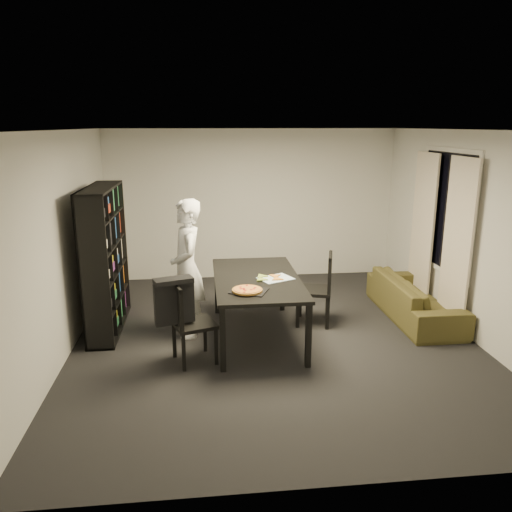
{
  "coord_description": "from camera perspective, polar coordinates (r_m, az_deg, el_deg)",
  "views": [
    {
      "loc": [
        -0.88,
        -5.87,
        2.66
      ],
      "look_at": [
        -0.21,
        0.19,
        1.05
      ],
      "focal_mm": 35.0,
      "sensor_mm": 36.0,
      "label": 1
    }
  ],
  "objects": [
    {
      "name": "window_frame",
      "position": [
        7.39,
        20.94,
        4.78
      ],
      "size": [
        0.03,
        1.52,
        1.72
      ],
      "primitive_type": "cube",
      "color": "white",
      "rests_on": "room"
    },
    {
      "name": "chair_left",
      "position": [
        5.73,
        -7.98,
        -7.01
      ],
      "size": [
        0.56,
        0.56,
        0.96
      ],
      "rotation": [
        0.0,
        0.0,
        1.89
      ],
      "color": "black",
      "rests_on": "room"
    },
    {
      "name": "person",
      "position": [
        6.4,
        -7.89,
        -1.43
      ],
      "size": [
        0.52,
        0.71,
        1.77
      ],
      "primitive_type": "imported",
      "rotation": [
        0.0,
        0.0,
        -1.41
      ],
      "color": "white",
      "rests_on": "room"
    },
    {
      "name": "curtain_right",
      "position": [
        7.87,
        18.49,
        2.96
      ],
      "size": [
        0.03,
        0.7,
        2.25
      ],
      "primitive_type": "cube",
      "color": "beige",
      "rests_on": "room"
    },
    {
      "name": "room",
      "position": [
        6.09,
        2.17,
        1.89
      ],
      "size": [
        5.01,
        5.51,
        2.61
      ],
      "color": "black",
      "rests_on": "ground"
    },
    {
      "name": "draped_jacket",
      "position": [
        5.61,
        -9.34,
        -4.87
      ],
      "size": [
        0.46,
        0.31,
        0.53
      ],
      "rotation": [
        0.0,
        0.0,
        1.89
      ],
      "color": "black",
      "rests_on": "chair_left"
    },
    {
      "name": "pepperoni_pizza",
      "position": [
        5.73,
        -1.01,
        -3.91
      ],
      "size": [
        0.35,
        0.35,
        0.03
      ],
      "rotation": [
        0.0,
        0.0,
        0.37
      ],
      "color": "olive",
      "rests_on": "dining_table"
    },
    {
      "name": "pizza_slices",
      "position": [
        6.23,
        1.45,
        -2.47
      ],
      "size": [
        0.45,
        0.41,
        0.01
      ],
      "primitive_type": null,
      "rotation": [
        0.0,
        0.0,
        0.34
      ],
      "color": "gold",
      "rests_on": "dining_table"
    },
    {
      "name": "sofa",
      "position": [
        7.43,
        17.67,
        -4.61
      ],
      "size": [
        0.75,
        1.92,
        0.56
      ],
      "primitive_type": "imported",
      "rotation": [
        0.0,
        0.0,
        1.57
      ],
      "color": "#3F3F19",
      "rests_on": "room"
    },
    {
      "name": "dining_table",
      "position": [
        6.3,
        0.1,
        -3.08
      ],
      "size": [
        1.06,
        1.91,
        0.8
      ],
      "color": "black",
      "rests_on": "room"
    },
    {
      "name": "chair_right",
      "position": [
        6.82,
        7.43,
        -3.22
      ],
      "size": [
        0.57,
        0.57,
        0.99
      ],
      "rotation": [
        0.0,
        0.0,
        -1.84
      ],
      "color": "black",
      "rests_on": "room"
    },
    {
      "name": "kitchen_towel",
      "position": [
        6.23,
        2.25,
        -2.59
      ],
      "size": [
        0.49,
        0.44,
        0.01
      ],
      "primitive_type": "cube",
      "rotation": [
        0.0,
        0.0,
        0.44
      ],
      "color": "white",
      "rests_on": "dining_table"
    },
    {
      "name": "window_pane",
      "position": [
        7.39,
        20.97,
        4.78
      ],
      "size": [
        0.02,
        1.4,
        1.6
      ],
      "primitive_type": "cube",
      "color": "black",
      "rests_on": "room"
    },
    {
      "name": "curtain_left",
      "position": [
        6.96,
        22.0,
        1.18
      ],
      "size": [
        0.03,
        0.7,
        2.25
      ],
      "primitive_type": "cube",
      "color": "beige",
      "rests_on": "room"
    },
    {
      "name": "bookshelf",
      "position": [
        6.81,
        -16.87,
        -0.39
      ],
      "size": [
        0.35,
        1.5,
        1.9
      ],
      "primitive_type": "cube",
      "color": "black",
      "rests_on": "room"
    },
    {
      "name": "baking_tray",
      "position": [
        5.76,
        -0.8,
        -4.0
      ],
      "size": [
        0.49,
        0.45,
        0.01
      ],
      "primitive_type": "cube",
      "rotation": [
        0.0,
        0.0,
        -0.41
      ],
      "color": "black",
      "rests_on": "dining_table"
    }
  ]
}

